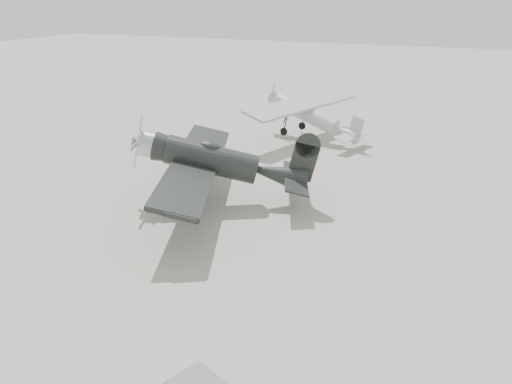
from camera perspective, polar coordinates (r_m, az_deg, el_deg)
ground at (r=21.60m, az=0.69°, el=-3.87°), size 160.00×160.00×0.00m
lowwing_monoplane at (r=23.33m, az=-4.12°, el=3.43°), size 8.61×11.68×3.81m
highwing_monoplane at (r=34.11m, az=6.16°, el=9.09°), size 7.53×10.43×2.98m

